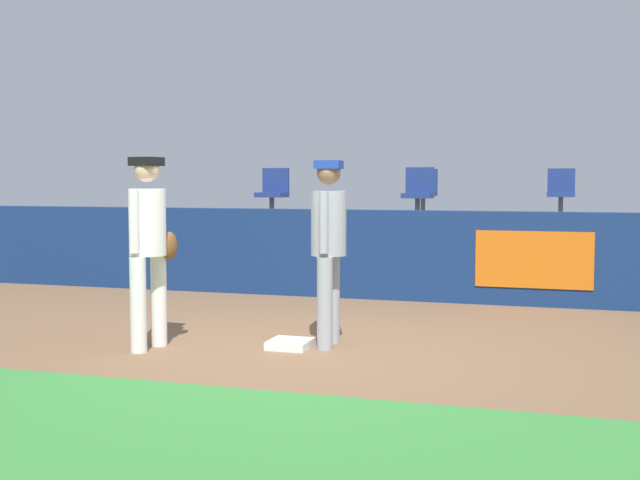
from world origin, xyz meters
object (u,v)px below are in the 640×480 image
at_px(player_fielder_home, 149,239).
at_px(seat_back_center, 424,190).
at_px(seat_front_center, 418,191).
at_px(seat_front_left, 273,190).
at_px(player_runner_visitor, 329,239).
at_px(first_base, 290,344).
at_px(seat_back_right, 561,190).

height_order(player_fielder_home, seat_back_center, player_fielder_home).
relative_size(seat_front_center, seat_back_center, 1.00).
bearing_deg(seat_front_left, seat_back_center, 39.53).
distance_m(player_fielder_home, player_runner_visitor, 1.76).
bearing_deg(first_base, player_runner_visitor, 31.56).
distance_m(seat_front_center, seat_front_left, 2.41).
xyz_separation_m(seat_back_right, seat_back_center, (-2.34, -0.00, -0.00)).
height_order(first_base, seat_front_left, seat_front_left).
bearing_deg(seat_back_center, player_fielder_home, -101.52).
xyz_separation_m(seat_front_center, seat_back_center, (-0.23, 1.80, 0.00)).
bearing_deg(player_fielder_home, seat_front_left, -165.95).
relative_size(first_base, seat_front_left, 0.48).
bearing_deg(seat_back_center, seat_back_right, 0.00).
bearing_deg(player_fielder_home, player_runner_visitor, 118.13).
xyz_separation_m(player_runner_visitor, seat_back_right, (2.16, 6.51, 0.42)).
height_order(first_base, seat_back_right, seat_back_right).
bearing_deg(seat_front_left, first_base, -67.67).
xyz_separation_m(seat_front_center, seat_back_right, (2.11, 1.80, 0.00)).
xyz_separation_m(first_base, seat_front_center, (0.39, 4.92, 1.46)).
relative_size(seat_back_right, seat_front_left, 1.00).
distance_m(seat_back_right, seat_back_center, 2.34).
xyz_separation_m(seat_back_right, seat_front_left, (-4.52, -1.80, 0.00)).
bearing_deg(seat_front_center, player_fielder_home, -107.44).
xyz_separation_m(player_runner_visitor, seat_back_center, (-0.18, 6.51, 0.42)).
relative_size(player_fielder_home, seat_back_center, 2.23).
xyz_separation_m(first_base, seat_back_center, (0.16, 6.72, 1.46)).
distance_m(first_base, seat_front_center, 5.15).
height_order(player_runner_visitor, seat_back_center, seat_back_center).
relative_size(player_runner_visitor, seat_back_right, 2.20).
bearing_deg(player_runner_visitor, player_fielder_home, -71.85).
bearing_deg(player_runner_visitor, seat_front_left, -157.02).
bearing_deg(seat_back_center, seat_front_left, -140.47).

